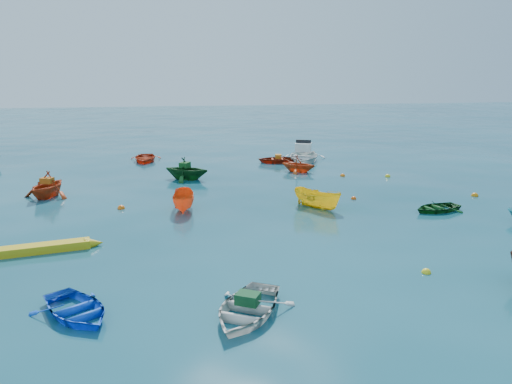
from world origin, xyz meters
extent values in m
plane|color=#0A394A|center=(0.00, 0.00, 0.00)|extent=(160.00, 160.00, 0.00)
imported|color=blue|center=(-7.31, -6.99, 0.00)|extent=(3.23, 3.46, 0.59)
imported|color=silver|center=(-2.61, -7.84, 0.00)|extent=(3.55, 3.88, 0.66)
imported|color=#BF3812|center=(-11.08, 7.53, 0.00)|extent=(3.32, 3.56, 1.52)
imported|color=yellow|center=(2.72, 2.76, 0.00)|extent=(2.50, 2.89, 1.08)
imported|color=#104417|center=(8.33, 1.17, 0.00)|extent=(2.87, 2.35, 0.52)
imported|color=#F85517|center=(-3.88, 3.57, 0.00)|extent=(1.28, 2.86, 1.08)
imported|color=#0F4216|center=(-3.42, 10.80, 0.00)|extent=(3.71, 3.55, 1.51)
imported|color=#9E250D|center=(3.72, 15.57, 0.00)|extent=(3.51, 2.72, 0.67)
imported|color=red|center=(-6.25, 17.94, 0.00)|extent=(2.49, 3.39, 0.68)
imported|color=#CA4113|center=(4.19, 11.87, 0.00)|extent=(3.11, 3.05, 1.24)
imported|color=white|center=(5.63, 15.82, 0.00)|extent=(4.67, 5.41, 1.54)
cube|color=#124822|center=(-2.56, -7.76, 0.48)|extent=(0.79, 0.74, 0.31)
cube|color=#BE5C13|center=(-11.07, 7.57, 0.91)|extent=(0.75, 0.66, 0.30)
cube|color=#134D19|center=(-3.51, 10.85, 0.92)|extent=(0.78, 0.85, 0.33)
cube|color=orange|center=(3.62, 15.58, 0.48)|extent=(0.51, 0.64, 0.28)
sphere|color=yellow|center=(3.90, -5.92, 0.00)|extent=(0.32, 0.32, 0.32)
sphere|color=#F1520D|center=(5.17, 4.10, 0.00)|extent=(0.30, 0.30, 0.30)
sphere|color=#F8610D|center=(-6.97, 4.35, 0.00)|extent=(0.37, 0.37, 0.37)
sphere|color=yellow|center=(3.00, 2.50, 0.00)|extent=(0.34, 0.34, 0.34)
sphere|color=orange|center=(11.97, 3.53, 0.00)|extent=(0.39, 0.39, 0.39)
sphere|color=yellow|center=(-11.19, 7.67, 0.00)|extent=(0.36, 0.36, 0.36)
sphere|color=orange|center=(6.67, 9.94, 0.00)|extent=(0.33, 0.33, 0.33)
sphere|color=yellow|center=(9.49, 9.24, 0.00)|extent=(0.34, 0.34, 0.34)
camera|label=1|loc=(-4.65, -20.46, 6.68)|focal=35.00mm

